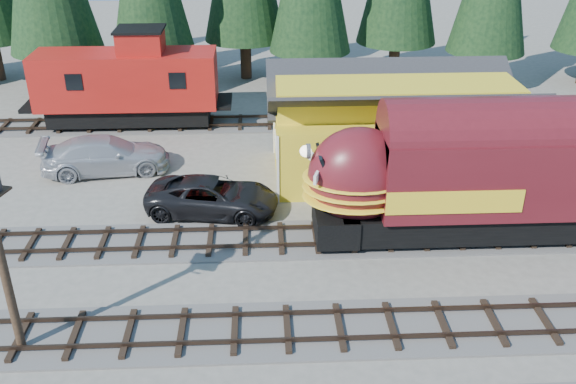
{
  "coord_description": "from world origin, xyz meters",
  "views": [
    {
      "loc": [
        -6.79,
        -19.43,
        14.24
      ],
      "look_at": [
        -5.69,
        4.0,
        2.33
      ],
      "focal_mm": 40.0,
      "sensor_mm": 36.0,
      "label": 1
    }
  ],
  "objects_px": {
    "pickup_truck_a": "(213,196)",
    "caboose": "(128,83)",
    "depot": "(395,120)",
    "locomotive": "(505,179)",
    "pickup_truck_b": "(106,155)"
  },
  "relations": [
    {
      "from": "locomotive",
      "to": "caboose",
      "type": "distance_m",
      "value": 22.73
    },
    {
      "from": "pickup_truck_a",
      "to": "caboose",
      "type": "bearing_deg",
      "value": 35.14
    },
    {
      "from": "depot",
      "to": "pickup_truck_a",
      "type": "height_order",
      "value": "depot"
    },
    {
      "from": "pickup_truck_a",
      "to": "pickup_truck_b",
      "type": "bearing_deg",
      "value": 59.5
    },
    {
      "from": "caboose",
      "to": "pickup_truck_b",
      "type": "relative_size",
      "value": 1.65
    },
    {
      "from": "pickup_truck_a",
      "to": "pickup_truck_b",
      "type": "height_order",
      "value": "pickup_truck_b"
    },
    {
      "from": "locomotive",
      "to": "pickup_truck_b",
      "type": "xyz_separation_m",
      "value": [
        -18.1,
        7.41,
        -1.8
      ]
    },
    {
      "from": "depot",
      "to": "pickup_truck_b",
      "type": "bearing_deg",
      "value": 176.47
    },
    {
      "from": "depot",
      "to": "caboose",
      "type": "relative_size",
      "value": 1.2
    },
    {
      "from": "depot",
      "to": "caboose",
      "type": "distance_m",
      "value": 16.42
    },
    {
      "from": "caboose",
      "to": "pickup_truck_a",
      "type": "bearing_deg",
      "value": -63.76
    },
    {
      "from": "depot",
      "to": "pickup_truck_b",
      "type": "xyz_separation_m",
      "value": [
        -14.8,
        0.91,
        -2.02
      ]
    },
    {
      "from": "pickup_truck_a",
      "to": "pickup_truck_b",
      "type": "relative_size",
      "value": 0.93
    },
    {
      "from": "caboose",
      "to": "locomotive",
      "type": "bearing_deg",
      "value": -38.03
    },
    {
      "from": "locomotive",
      "to": "caboose",
      "type": "relative_size",
      "value": 1.64
    }
  ]
}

